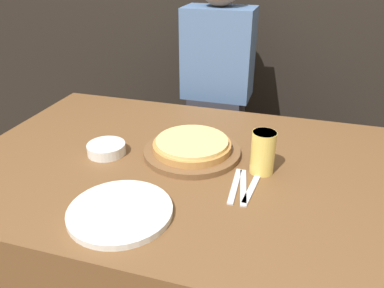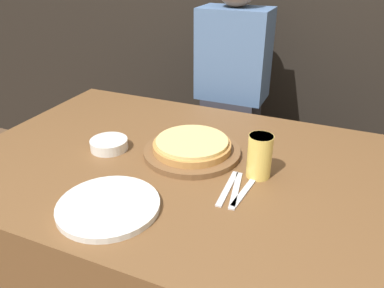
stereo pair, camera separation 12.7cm
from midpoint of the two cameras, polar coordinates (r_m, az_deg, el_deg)
dining_table at (r=1.46m, az=-3.53°, el=-15.29°), size 1.47×0.98×0.73m
pizza_on_board at (r=1.28m, az=-2.85°, el=-0.69°), size 0.33×0.33×0.06m
beer_glass at (r=1.16m, az=7.73°, el=-1.10°), size 0.08×0.08×0.14m
dinner_plate at (r=1.04m, az=-14.41°, el=-10.07°), size 0.28×0.28×0.02m
side_bowl at (r=1.33m, az=-15.60°, el=-0.77°), size 0.13×0.13×0.04m
fork at (r=1.12m, az=3.33°, el=-6.45°), size 0.03×0.19×0.00m
dinner_knife at (r=1.11m, az=4.59°, el=-6.65°), size 0.05×0.19×0.00m
spoon at (r=1.11m, az=5.86°, el=-6.85°), size 0.03×0.16×0.00m
diner_person at (r=1.90m, az=1.88°, el=5.66°), size 0.32×0.20×1.31m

